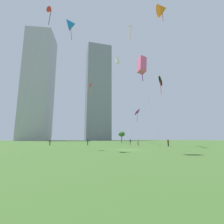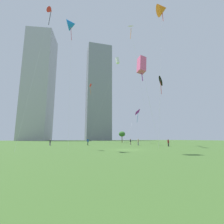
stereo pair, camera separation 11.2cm
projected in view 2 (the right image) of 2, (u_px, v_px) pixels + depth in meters
The scene contains 18 objects.
ground at pixel (128, 150), 25.33m from camera, with size 280.00×280.00×0.00m, color #3D6028.
person_standing_0 at pixel (168, 142), 35.77m from camera, with size 0.36×0.36×1.60m.
person_standing_1 at pixel (138, 141), 40.86m from camera, with size 0.39×0.39×1.73m.
person_standing_2 at pixel (130, 141), 45.02m from camera, with size 0.37×0.37×1.64m.
person_standing_3 at pixel (50, 142), 40.68m from camera, with size 0.34×0.34×1.54m.
person_standing_4 at pixel (88, 141), 41.65m from camera, with size 0.41×0.41×1.86m.
kite_flying_0 at pixel (72, 24), 28.88m from camera, with size 2.28×4.93×23.59m.
kite_flying_1 at pixel (142, 65), 21.57m from camera, with size 8.95×8.61×13.03m.
kite_flying_2 at pixel (161, 81), 43.12m from camera, with size 5.00×7.69×18.50m.
kite_flying_3 at pixel (91, 86), 66.47m from camera, with size 2.83×11.97×24.75m.
kite_flying_4 at pixel (50, 11), 34.30m from camera, with size 3.39×9.66×30.09m.
kite_flying_5 at pixel (117, 61), 51.35m from camera, with size 9.22×2.48×28.07m.
kite_flying_6 at pixel (137, 113), 59.15m from camera, with size 9.40×5.47×12.50m.
kite_flying_7 at pixel (131, 28), 42.20m from camera, with size 7.20×3.00×32.28m.
kite_flying_8 at pixel (162, 9), 30.26m from camera, with size 4.23×3.10×27.67m.
park_tree_0 at pixel (122, 134), 66.81m from camera, with size 2.70×2.70×4.78m.
distant_highrise_0 at pixel (98, 92), 153.74m from camera, with size 22.62×19.55×92.40m, color gray.
distant_highrise_1 at pixel (39, 85), 146.82m from camera, with size 22.64×25.80×101.82m, color #A8A8AD.
Camera 2 is at (-11.61, -23.38, 1.76)m, focal length 25.25 mm.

